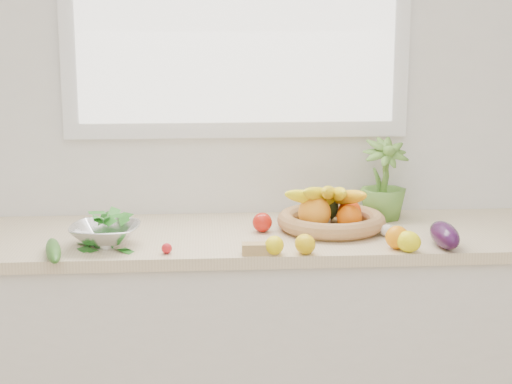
{
  "coord_description": "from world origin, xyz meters",
  "views": [
    {
      "loc": [
        -0.14,
        -0.73,
        1.61
      ],
      "look_at": [
        0.05,
        1.93,
        1.05
      ],
      "focal_mm": 55.0,
      "sensor_mm": 36.0,
      "label": 1
    }
  ],
  "objects": [
    {
      "name": "orange_loose",
      "position": [
        0.5,
        1.71,
        0.94
      ],
      "size": [
        0.1,
        0.1,
        0.08
      ],
      "primitive_type": "sphere",
      "rotation": [
        0.0,
        0.0,
        -0.4
      ],
      "color": "orange",
      "rests_on": "countertop"
    },
    {
      "name": "lemon_b",
      "position": [
        0.09,
        1.67,
        0.93
      ],
      "size": [
        0.07,
        0.09,
        0.06
      ],
      "primitive_type": "ellipsoid",
      "rotation": [
        0.0,
        0.0,
        -0.2
      ],
      "color": "yellow",
      "rests_on": "countertop"
    },
    {
      "name": "eggplant",
      "position": [
        0.66,
        1.72,
        0.94
      ],
      "size": [
        0.08,
        0.21,
        0.08
      ],
      "primitive_type": "ellipsoid",
      "rotation": [
        0.0,
        0.0,
        0.01
      ],
      "color": "#2F0E34",
      "rests_on": "countertop"
    },
    {
      "name": "potted_herb",
      "position": [
        0.54,
        2.12,
        1.05
      ],
      "size": [
        0.2,
        0.2,
        0.32
      ],
      "primitive_type": "imported",
      "rotation": [
        0.0,
        0.0,
        0.15
      ],
      "color": "#578831",
      "rests_on": "countertop"
    },
    {
      "name": "fruit_basket",
      "position": [
        0.32,
        1.97,
        0.95
      ],
      "size": [
        0.49,
        0.49,
        0.19
      ],
      "color": "tan",
      "rests_on": "countertop"
    },
    {
      "name": "lemon_c",
      "position": [
        0.53,
        1.67,
        0.93
      ],
      "size": [
        0.11,
        0.11,
        0.07
      ],
      "primitive_type": "ellipsoid",
      "rotation": [
        0.0,
        0.0,
        0.66
      ],
      "color": "#FCEE0D",
      "rests_on": "countertop"
    },
    {
      "name": "garlic_a",
      "position": [
        0.5,
        1.86,
        0.92
      ],
      "size": [
        0.06,
        0.06,
        0.04
      ],
      "primitive_type": "ellipsoid",
      "rotation": [
        0.0,
        0.0,
        -0.22
      ],
      "color": "silver",
      "rests_on": "countertop"
    },
    {
      "name": "colander_with_spinach",
      "position": [
        -0.46,
        1.81,
        0.96
      ],
      "size": [
        0.25,
        0.25,
        0.12
      ],
      "color": "silver",
      "rests_on": "countertop"
    },
    {
      "name": "countertop",
      "position": [
        0.0,
        1.95,
        0.88
      ],
      "size": [
        2.24,
        0.62,
        0.04
      ],
      "primitive_type": "cube",
      "color": "beige",
      "rests_on": "counter_cabinet"
    },
    {
      "name": "lemon_a",
      "position": [
        0.19,
        1.67,
        0.93
      ],
      "size": [
        0.08,
        0.09,
        0.06
      ],
      "primitive_type": "ellipsoid",
      "rotation": [
        0.0,
        0.0,
        0.22
      ],
      "color": "#E7B70C",
      "rests_on": "countertop"
    },
    {
      "name": "apple",
      "position": [
        0.07,
        1.95,
        0.93
      ],
      "size": [
        0.08,
        0.08,
        0.07
      ],
      "primitive_type": "sphere",
      "rotation": [
        0.0,
        0.0,
        0.23
      ],
      "color": "red",
      "rests_on": "countertop"
    },
    {
      "name": "back_wall",
      "position": [
        0.0,
        2.25,
        1.35
      ],
      "size": [
        4.5,
        0.02,
        2.7
      ],
      "primitive_type": "cube",
      "color": "white",
      "rests_on": "ground"
    },
    {
      "name": "counter_cabinet",
      "position": [
        0.0,
        1.95,
        0.43
      ],
      "size": [
        2.2,
        0.58,
        0.86
      ],
      "primitive_type": "cube",
      "color": "silver",
      "rests_on": "ground"
    },
    {
      "name": "garlic_b",
      "position": [
        0.3,
        2.0,
        0.92
      ],
      "size": [
        0.07,
        0.07,
        0.05
      ],
      "primitive_type": "ellipsoid",
      "rotation": [
        0.0,
        0.0,
        -0.42
      ],
      "color": "white",
      "rests_on": "countertop"
    },
    {
      "name": "garlic_c",
      "position": [
        0.24,
        1.85,
        0.92
      ],
      "size": [
        0.06,
        0.06,
        0.05
      ],
      "primitive_type": "ellipsoid",
      "rotation": [
        0.0,
        0.0,
        -0.04
      ],
      "color": "silver",
      "rests_on": "countertop"
    },
    {
      "name": "radish",
      "position": [
        -0.25,
        1.7,
        0.92
      ],
      "size": [
        0.04,
        0.04,
        0.03
      ],
      "primitive_type": "sphere",
      "rotation": [
        0.0,
        0.0,
        -0.09
      ],
      "color": "red",
      "rests_on": "countertop"
    },
    {
      "name": "cucumber",
      "position": [
        -0.61,
        1.68,
        0.92
      ],
      "size": [
        0.1,
        0.26,
        0.05
      ],
      "primitive_type": "ellipsoid",
      "rotation": [
        0.0,
        0.0,
        0.22
      ],
      "color": "#245F1C",
      "rests_on": "countertop"
    },
    {
      "name": "ginger",
      "position": [
        0.04,
        1.68,
        0.92
      ],
      "size": [
        0.11,
        0.05,
        0.04
      ],
      "primitive_type": "cube",
      "rotation": [
        0.0,
        0.0,
        -0.02
      ],
      "color": "tan",
      "rests_on": "countertop"
    }
  ]
}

